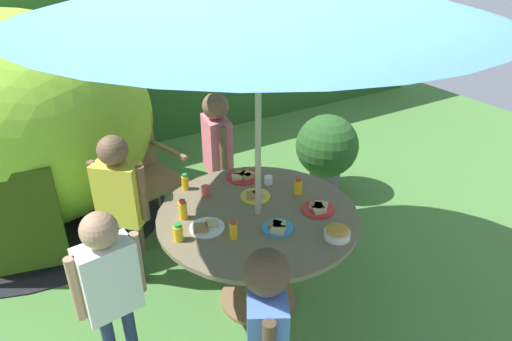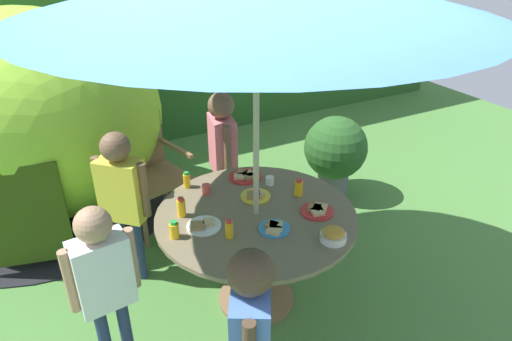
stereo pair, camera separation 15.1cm
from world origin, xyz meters
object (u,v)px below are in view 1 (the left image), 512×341
garden_table (258,234)px  juice_bottle_back_edge (185,182)px  juice_bottle_near_right (183,210)px  juice_bottle_front_edge (298,186)px  plate_far_left (255,196)px  plate_center_back (206,227)px  juice_bottle_mid_left (178,232)px  cup_far (268,180)px  child_in_yellow_shirt (120,194)px  juice_bottle_near_left (234,230)px  plate_center_front (278,227)px  child_in_blue_shirt (266,330)px  child_in_white_shirt (109,279)px  plate_mid_right (243,176)px  potted_plant (327,149)px  dome_tent (18,123)px  wooden_chair (139,169)px  child_in_pink_shirt (217,146)px  plate_far_right (318,208)px  snack_bowl (337,232)px  cup_near (206,191)px

garden_table → juice_bottle_back_edge: 0.62m
juice_bottle_near_right → juice_bottle_front_edge: juice_bottle_near_right is taller
plate_far_left → plate_center_back: (-0.44, -0.16, -0.00)m
juice_bottle_mid_left → garden_table: bearing=-0.2°
plate_far_left → cup_far: size_ratio=3.39×
child_in_yellow_shirt → juice_bottle_near_left: (0.43, -0.80, 0.04)m
child_in_yellow_shirt → plate_center_front: (0.70, -0.86, -0.01)m
plate_center_front → plate_far_left: bearing=78.7°
child_in_blue_shirt → juice_bottle_front_edge: child_in_blue_shirt is taller
juice_bottle_near_left → child_in_blue_shirt: bearing=-107.4°
child_in_blue_shirt → juice_bottle_front_edge: (0.83, 0.91, 0.03)m
child_in_white_shirt → child_in_yellow_shirt: bearing=63.1°
juice_bottle_back_edge → plate_mid_right: bearing=-9.1°
juice_bottle_near_left → juice_bottle_front_edge: juice_bottle_front_edge is taller
potted_plant → juice_bottle_back_edge: juice_bottle_back_edge is taller
dome_tent → plate_mid_right: size_ratio=11.39×
dome_tent → potted_plant: dome_tent is taller
garden_table → plate_far_left: plate_far_left is taller
wooden_chair → child_in_white_shirt: child_in_white_shirt is taller
child_in_pink_shirt → plate_far_right: bearing=19.7°
child_in_yellow_shirt → plate_center_back: size_ratio=5.54×
plate_far_right → juice_bottle_back_edge: juice_bottle_back_edge is taller
child_in_white_shirt → juice_bottle_mid_left: size_ratio=10.08×
child_in_blue_shirt → juice_bottle_near_left: child_in_blue_shirt is taller
child_in_white_shirt → plate_far_right: size_ratio=5.30×
plate_center_front → plate_center_back: bearing=148.2°
plate_center_back → garden_table: bearing=-2.8°
potted_plant → juice_bottle_near_right: bearing=-157.0°
juice_bottle_back_edge → child_in_yellow_shirt: bearing=161.8°
plate_mid_right → potted_plant: bearing=22.5°
dome_tent → plate_center_front: bearing=-49.2°
child_in_pink_shirt → juice_bottle_near_right: size_ratio=9.38×
potted_plant → plate_center_front: size_ratio=4.15×
plate_mid_right → cup_far: (0.11, -0.17, 0.02)m
snack_bowl → child_in_pink_shirt: bearing=93.0°
dome_tent → cup_near: dome_tent is taller
potted_plant → cup_far: 1.31m
child_in_yellow_shirt → plate_center_back: child_in_yellow_shirt is taller
juice_bottle_near_left → child_in_yellow_shirt: bearing=118.3°
wooden_chair → plate_far_right: (0.70, -1.49, 0.20)m
plate_center_front → juice_bottle_back_edge: size_ratio=1.64×
child_in_white_shirt → juice_bottle_near_right: 0.63m
plate_mid_right → plate_far_right: bearing=-72.1°
wooden_chair → potted_plant: size_ratio=1.19×
plate_far_right → cup_far: (-0.09, 0.45, 0.02)m
wooden_chair → juice_bottle_mid_left: size_ratio=8.48×
plate_mid_right → juice_bottle_near_right: juice_bottle_near_right is taller
child_in_blue_shirt → juice_bottle_near_right: size_ratio=9.10×
child_in_white_shirt → snack_bowl: size_ratio=7.25×
child_in_blue_shirt → plate_far_right: size_ratio=5.61×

